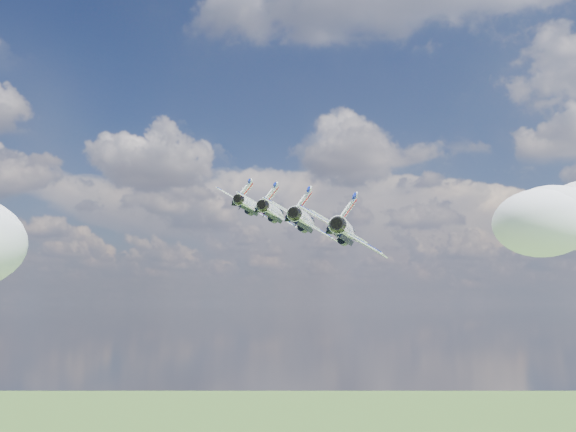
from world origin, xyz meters
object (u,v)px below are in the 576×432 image
(jet_0, at_px, (250,206))
(jet_3, at_px, (345,232))
(jet_1, at_px, (274,212))
(jet_2, at_px, (304,220))

(jet_0, height_order, jet_3, jet_0)
(jet_0, relative_size, jet_3, 1.00)
(jet_0, xyz_separation_m, jet_1, (7.17, -9.07, -2.60))
(jet_1, bearing_deg, jet_3, -58.02)
(jet_0, xyz_separation_m, jet_3, (21.52, -27.22, -7.79))
(jet_2, bearing_deg, jet_3, -58.02)
(jet_2, bearing_deg, jet_1, 121.98)
(jet_0, xyz_separation_m, jet_2, (14.35, -18.15, -5.19))
(jet_3, bearing_deg, jet_2, 121.98)
(jet_1, relative_size, jet_2, 1.00)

